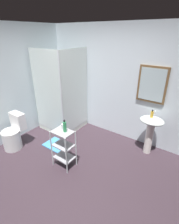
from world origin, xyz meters
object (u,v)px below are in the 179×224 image
Objects in this scene: bath_mat at (58,145)px; body_wash_bottle_green at (65,127)px; rinse_cup at (63,126)px; pedestal_sink at (151,128)px; toilet at (13,134)px; hand_soap_bottle at (152,114)px; shower_stall at (63,112)px; storage_cart at (64,146)px.

body_wash_bottle_green is at bearing -28.56° from bath_mat.
pedestal_sink is at bearing 45.57° from rinse_cup.
body_wash_bottle_green is at bearing 10.53° from toilet.
pedestal_sink is 5.07× the size of hand_soap_bottle.
shower_stall reaches higher than pedestal_sink.
toilet is at bearing -142.13° from bath_mat.
hand_soap_bottle reaches higher than toilet.
bath_mat is (-1.69, -0.95, -0.57)m from pedestal_sink.
bath_mat is at bearing -56.98° from shower_stall.
rinse_cup is (-0.05, 0.08, 0.35)m from storage_cart.
shower_stall is 12.52× the size of hand_soap_bottle.
hand_soap_bottle reaches higher than body_wash_bottle_green.
rinse_cup is at bearing 13.88° from toilet.
shower_stall is 0.89m from bath_mat.
bath_mat is (-0.55, 0.35, -0.43)m from storage_cart.
pedestal_sink is 1.09× the size of storage_cart.
rinse_cup is 0.96m from bath_mat.
body_wash_bottle_green is 1.07m from bath_mat.
rinse_cup reaches higher than toilet.
hand_soap_bottle is (2.39, 1.51, 0.56)m from toilet.
bath_mat is at bearing -150.53° from pedestal_sink.
toilet reaches higher than storage_cart.
storage_cart reaches higher than bath_mat.
toilet reaches higher than bath_mat.
shower_stall is 2.47× the size of pedestal_sink.
hand_soap_bottle reaches higher than storage_cart.
pedestal_sink is at bearing 48.81° from storage_cart.
bath_mat is (0.42, -0.65, -0.45)m from shower_stall.
rinse_cup reaches higher than pedestal_sink.
storage_cart is (0.97, -0.99, -0.03)m from shower_stall.
pedestal_sink is 2.86m from toilet.
shower_stall is 8.96× the size of body_wash_bottle_green.
body_wash_bottle_green is (1.01, -0.97, 0.38)m from shower_stall.
rinse_cup is 0.15× the size of bath_mat.
body_wash_bottle_green is at bearing -130.35° from hand_soap_bottle.
bath_mat is at bearing 152.19° from rinse_cup.
rinse_cup is at bearing -133.97° from hand_soap_bottle.
hand_soap_bottle is at bearing 49.65° from body_wash_bottle_green.
shower_stall reaches higher than rinse_cup.
bath_mat is at bearing 147.84° from storage_cart.
pedestal_sink is at bearing 3.78° from hand_soap_bottle.
shower_stall is 2.15m from hand_soap_bottle.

